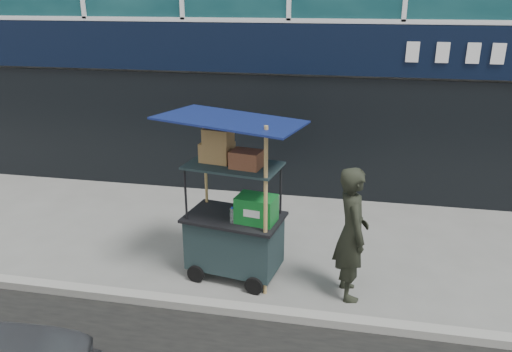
# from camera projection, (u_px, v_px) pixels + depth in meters

# --- Properties ---
(ground) EXTENTS (80.00, 80.00, 0.00)m
(ground) POSITION_uv_depth(u_px,v_px,m) (244.00, 305.00, 6.58)
(ground) COLOR slate
(ground) RESTS_ON ground
(curb) EXTENTS (80.00, 0.18, 0.12)m
(curb) POSITION_uv_depth(u_px,v_px,m) (241.00, 310.00, 6.37)
(curb) COLOR gray
(curb) RESTS_ON ground
(vendor_cart) EXTENTS (1.96, 1.54, 2.41)m
(vendor_cart) POSITION_uv_depth(u_px,v_px,m) (235.00, 222.00, 7.00)
(vendor_cart) COLOR #1B2D2F
(vendor_cart) RESTS_ON ground
(vendor_man) EXTENTS (0.59, 0.76, 1.83)m
(vendor_man) POSITION_uv_depth(u_px,v_px,m) (352.00, 233.00, 6.51)
(vendor_man) COLOR black
(vendor_man) RESTS_ON ground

